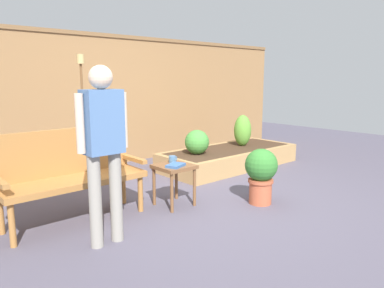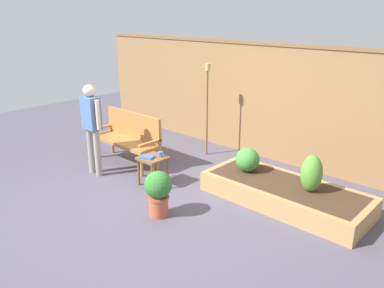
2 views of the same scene
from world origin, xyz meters
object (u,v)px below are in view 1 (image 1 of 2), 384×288
shrub_near_bench (197,142)px  tiki_torch (82,96)px  cup_on_table (173,159)px  potted_boxwood (261,172)px  book_on_table (176,165)px  shrub_far_corner (243,131)px  garden_bench (70,168)px  side_table (174,172)px  person_by_bench (103,140)px

shrub_near_bench → tiki_torch: 1.80m
cup_on_table → tiki_torch: (-0.36, 1.55, 0.69)m
cup_on_table → potted_boxwood: size_ratio=0.18×
book_on_table → potted_boxwood: potted_boxwood is taller
shrub_far_corner → book_on_table: bearing=-156.4°
potted_boxwood → tiki_torch: 2.66m
garden_bench → tiki_torch: bearing=59.1°
garden_bench → shrub_far_corner: bearing=9.4°
side_table → shrub_far_corner: bearing=22.2°
garden_bench → side_table: size_ratio=3.00×
potted_boxwood → side_table: bearing=142.4°
side_table → potted_boxwood: (0.80, -0.62, -0.02)m
side_table → cup_on_table: 0.18m
potted_boxwood → person_by_bench: 1.96m
garden_bench → shrub_near_bench: size_ratio=3.84×
side_table → potted_boxwood: potted_boxwood is taller
cup_on_table → tiki_torch: 1.73m
shrub_near_bench → tiki_torch: (-1.47, 0.74, 0.72)m
side_table → shrub_near_bench: bearing=37.8°
potted_boxwood → shrub_near_bench: (0.38, 1.53, 0.11)m
cup_on_table → person_by_bench: size_ratio=0.07×
shrub_near_bench → potted_boxwood: bearing=-104.1°
person_by_bench → garden_bench: bearing=89.4°
garden_bench → cup_on_table: 1.16m
shrub_far_corner → tiki_torch: tiki_torch is taller
book_on_table → shrub_far_corner: size_ratio=0.40×
book_on_table → potted_boxwood: size_ratio=0.33×
side_table → shrub_near_bench: size_ratio=1.28×
garden_bench → person_by_bench: (-0.01, -0.75, 0.39)m
shrub_near_bench → shrub_far_corner: (1.06, -0.00, 0.08)m
book_on_table → side_table: bearing=41.3°
shrub_near_bench → tiki_torch: size_ratio=0.21×
side_table → shrub_near_bench: shrub_near_bench is taller
garden_bench → shrub_far_corner: (3.30, 0.55, 0.02)m
potted_boxwood → shrub_near_bench: size_ratio=1.74×
cup_on_table → shrub_near_bench: size_ratio=0.31×
cup_on_table → book_on_table: size_ratio=0.54×
shrub_far_corner → person_by_bench: bearing=-158.6°
cup_on_table → shrub_near_bench: (1.12, 0.81, -0.03)m
garden_bench → person_by_bench: size_ratio=0.92×
cup_on_table → shrub_far_corner: size_ratio=0.22×
garden_bench → shrub_far_corner: 3.35m
tiki_torch → book_on_table: bearing=-81.8°
cup_on_table → shrub_near_bench: bearing=35.8°
shrub_near_bench → shrub_far_corner: 1.06m
shrub_near_bench → book_on_table: bearing=-140.9°
book_on_table → shrub_far_corner: (2.28, 1.00, 0.07)m
side_table → shrub_far_corner: size_ratio=0.90×
potted_boxwood → tiki_torch: tiki_torch is taller
side_table → tiki_torch: tiki_torch is taller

